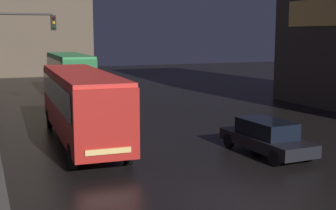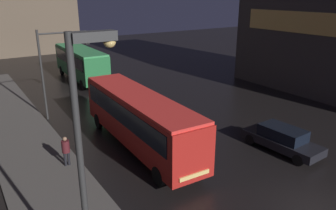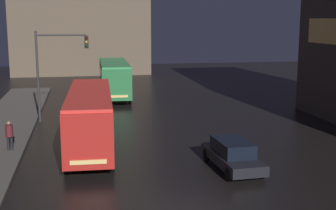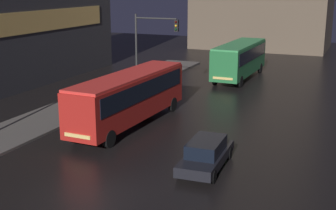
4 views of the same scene
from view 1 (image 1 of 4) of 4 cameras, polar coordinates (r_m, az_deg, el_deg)
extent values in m
plane|color=black|center=(14.72, 10.81, -11.55)|extent=(120.00, 120.00, 0.00)
cube|color=#AD1E19|center=(21.93, -10.52, 0.17)|extent=(2.78, 11.26, 2.61)
cube|color=black|center=(21.85, -10.56, 1.60)|extent=(2.81, 10.37, 1.10)
cube|color=red|center=(21.77, -10.62, 3.77)|extent=(2.73, 11.03, 0.16)
cube|color=#F4CC72|center=(16.69, -7.30, -5.61)|extent=(1.65, 0.16, 0.20)
cylinder|color=black|center=(18.38, -4.95, -5.68)|extent=(0.29, 1.01, 1.00)
cylinder|color=black|center=(17.98, -11.63, -6.16)|extent=(0.29, 1.01, 1.00)
cylinder|color=black|center=(26.40, -9.60, -1.35)|extent=(0.29, 1.01, 1.00)
cylinder|color=black|center=(26.12, -14.25, -1.60)|extent=(0.29, 1.01, 1.00)
cube|color=#236B38|center=(39.44, -11.89, 3.91)|extent=(2.74, 10.16, 2.65)
cube|color=black|center=(39.40, -11.92, 4.75)|extent=(2.78, 9.35, 1.10)
cube|color=#399252|center=(39.36, -11.96, 5.95)|extent=(2.69, 9.96, 0.16)
cube|color=#F4CC72|center=(34.56, -10.55, 1.75)|extent=(1.76, 0.14, 0.20)
cylinder|color=black|center=(36.21, -9.13, 1.38)|extent=(0.27, 1.01, 1.00)
cylinder|color=black|center=(35.83, -12.75, 1.20)|extent=(0.27, 1.01, 1.00)
cylinder|color=black|center=(43.34, -11.07, 2.53)|extent=(0.27, 1.01, 1.00)
cylinder|color=black|center=(43.03, -14.10, 2.38)|extent=(0.27, 1.01, 1.00)
cube|color=black|center=(20.18, 11.87, -4.38)|extent=(1.97, 4.76, 0.50)
cube|color=black|center=(20.06, 11.92, -2.76)|extent=(1.61, 2.64, 0.67)
cylinder|color=black|center=(19.49, 16.61, -5.73)|extent=(0.23, 0.65, 0.64)
cylinder|color=black|center=(18.50, 12.90, -6.35)|extent=(0.23, 0.65, 0.64)
cylinder|color=black|center=(21.97, 10.97, -3.90)|extent=(0.23, 0.65, 0.64)
cylinder|color=black|center=(21.11, 7.46, -4.33)|extent=(0.23, 0.65, 0.64)
cylinder|color=#2D2D2D|center=(29.26, -17.24, 10.54)|extent=(3.46, 0.12, 0.12)
cube|color=black|center=(29.44, -13.79, 9.69)|extent=(0.30, 0.24, 0.90)
sphere|color=#390706|center=(29.31, -13.77, 10.25)|extent=(0.18, 0.18, 0.18)
sphere|color=gold|center=(29.30, -13.75, 9.70)|extent=(0.18, 0.18, 0.18)
sphere|color=black|center=(29.30, -13.73, 9.15)|extent=(0.18, 0.18, 0.18)
camera|label=2|loc=(7.83, -64.55, 33.26)|focal=35.00mm
camera|label=3|loc=(6.61, 121.92, 15.15)|focal=50.00mm
camera|label=4|loc=(18.56, 83.35, 12.85)|focal=50.00mm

